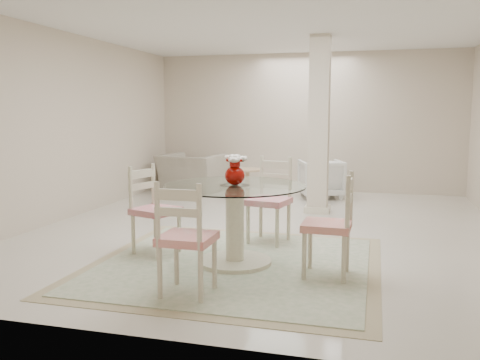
% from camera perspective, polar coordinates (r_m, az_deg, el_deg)
% --- Properties ---
extents(ground, '(7.00, 7.00, 0.00)m').
position_cam_1_polar(ground, '(6.87, 3.28, -5.43)').
color(ground, silver).
rests_on(ground, ground).
extents(room_shell, '(6.02, 7.02, 2.71)m').
position_cam_1_polar(room_shell, '(6.70, 3.40, 10.21)').
color(room_shell, beige).
rests_on(room_shell, ground).
extents(column, '(0.30, 0.30, 2.70)m').
position_cam_1_polar(column, '(7.91, 8.87, 6.08)').
color(column, beige).
rests_on(column, ground).
extents(area_rug, '(2.89, 2.89, 0.02)m').
position_cam_1_polar(area_rug, '(5.27, -0.57, -9.39)').
color(area_rug, tan).
rests_on(area_rug, ground).
extents(dining_table, '(1.43, 1.43, 0.82)m').
position_cam_1_polar(dining_table, '(5.17, -0.58, -5.02)').
color(dining_table, beige).
rests_on(dining_table, ground).
extents(red_vase, '(0.23, 0.22, 0.31)m').
position_cam_1_polar(red_vase, '(5.08, -0.58, 1.12)').
color(red_vase, '#9E0A04').
rests_on(red_vase, dining_table).
extents(dining_chair_east, '(0.45, 0.45, 1.10)m').
position_cam_1_polar(dining_chair_east, '(4.81, 10.59, -4.16)').
color(dining_chair_east, beige).
rests_on(dining_chair_east, ground).
extents(dining_chair_north, '(0.53, 0.53, 1.12)m').
position_cam_1_polar(dining_chair_north, '(6.06, 3.52, -1.50)').
color(dining_chair_north, beige).
rests_on(dining_chair_north, ground).
extents(dining_chair_west, '(0.54, 0.54, 1.07)m').
position_cam_1_polar(dining_chair_west, '(5.65, -9.96, -2.54)').
color(dining_chair_west, beige).
rests_on(dining_chair_west, ground).
extents(dining_chair_south, '(0.44, 0.44, 1.10)m').
position_cam_1_polar(dining_chair_south, '(4.25, -6.28, -5.67)').
color(dining_chair_south, beige).
rests_on(dining_chair_south, ground).
extents(recliner_taupe, '(1.27, 1.15, 0.74)m').
position_cam_1_polar(recliner_taupe, '(9.97, -5.46, 0.78)').
color(recliner_taupe, '#A09985').
rests_on(recliner_taupe, ground).
extents(armchair_white, '(0.95, 0.96, 0.70)m').
position_cam_1_polar(armchair_white, '(9.39, 9.08, 0.16)').
color(armchair_white, white).
rests_on(armchair_white, ground).
extents(side_table, '(0.53, 0.53, 0.55)m').
position_cam_1_polar(side_table, '(9.07, 0.84, -0.60)').
color(side_table, tan).
rests_on(side_table, ground).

